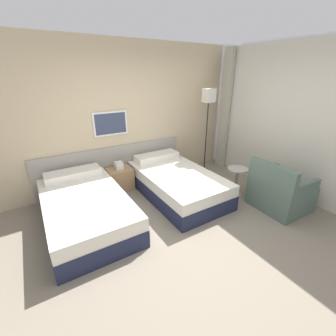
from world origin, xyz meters
name	(u,v)px	position (x,y,z in m)	size (l,w,h in m)	color
ground_plane	(188,233)	(0.00, 0.00, 0.00)	(16.00, 16.00, 0.00)	slate
wall_headboard	(126,119)	(-0.02, 2.08, 1.30)	(10.00, 0.10, 2.70)	#C6B28E
wall_window	(308,124)	(2.36, -0.12, 1.34)	(0.21, 4.55, 2.70)	white
bed_near_door	(86,208)	(-1.17, 1.05, 0.24)	(1.13, 1.97, 0.59)	#1E233D
bed_near_window	(176,182)	(0.48, 1.05, 0.24)	(1.13, 1.97, 0.59)	#1E233D
nightstand	(120,179)	(-0.34, 1.78, 0.23)	(0.46, 0.38, 0.57)	#9E7A51
floor_lamp	(208,104)	(1.65, 1.61, 1.52)	(0.24, 0.24, 1.84)	black
side_table	(237,177)	(1.41, 0.43, 0.37)	(0.37, 0.37, 0.54)	gray
armchair	(279,193)	(1.69, -0.26, 0.28)	(0.79, 0.84, 0.85)	#4C6056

